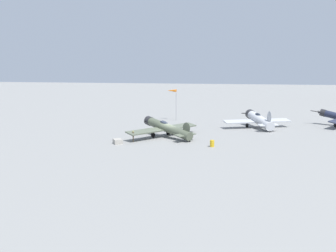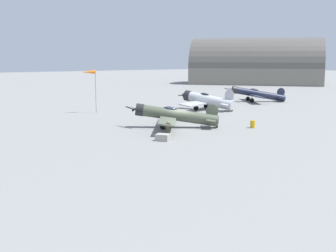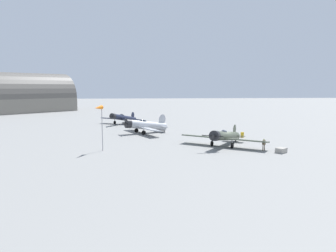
# 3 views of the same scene
# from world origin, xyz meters

# --- Properties ---
(ground_plane) EXTENTS (400.00, 400.00, 0.00)m
(ground_plane) POSITION_xyz_m (0.00, 0.00, 0.00)
(ground_plane) COLOR gray
(airplane_foreground) EXTENTS (11.68, 9.97, 2.90)m
(airplane_foreground) POSITION_xyz_m (-0.31, -0.43, 1.49)
(airplane_foreground) COLOR #4C5442
(airplane_foreground) RESTS_ON ground_plane
(airplane_mid_apron) EXTENTS (8.80, 11.98, 3.57)m
(airplane_mid_apron) POSITION_xyz_m (-12.15, 13.66, 1.54)
(airplane_mid_apron) COLOR #B7BABF
(airplane_mid_apron) RESTS_ON ground_plane
(airplane_far_line) EXTENTS (10.20, 10.94, 2.98)m
(airplane_far_line) POSITION_xyz_m (-17.12, 29.24, 1.47)
(airplane_far_line) COLOR #1E2338
(airplane_far_line) RESTS_ON ground_plane
(ground_crew_mechanic) EXTENTS (0.58, 0.40, 1.64)m
(ground_crew_mechanic) POSITION_xyz_m (4.22, -4.18, 0.99)
(ground_crew_mechanic) COLOR brown
(ground_crew_mechanic) RESTS_ON ground_plane
(equipment_crate) EXTENTS (1.72, 1.67, 0.67)m
(equipment_crate) POSITION_xyz_m (5.96, -5.90, 0.33)
(equipment_crate) COLOR #9E998E
(equipment_crate) RESTS_ON ground_plane
(fuel_drum) EXTENTS (0.62, 0.62, 0.90)m
(fuel_drum) POSITION_xyz_m (4.95, 7.23, 0.45)
(fuel_drum) COLOR gold
(fuel_drum) RESTS_ON ground_plane
(windsock_mast) EXTENTS (1.20, 2.16, 6.34)m
(windsock_mast) POSITION_xyz_m (-18.46, -3.35, 5.80)
(windsock_mast) COLOR gray
(windsock_mast) RESTS_ON ground_plane
(distant_hangar) EXTENTS (40.58, 39.20, 17.92)m
(distant_hangar) POSITION_xyz_m (-56.89, 67.49, 4.36)
(distant_hangar) COLOR slate
(distant_hangar) RESTS_ON ground_plane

